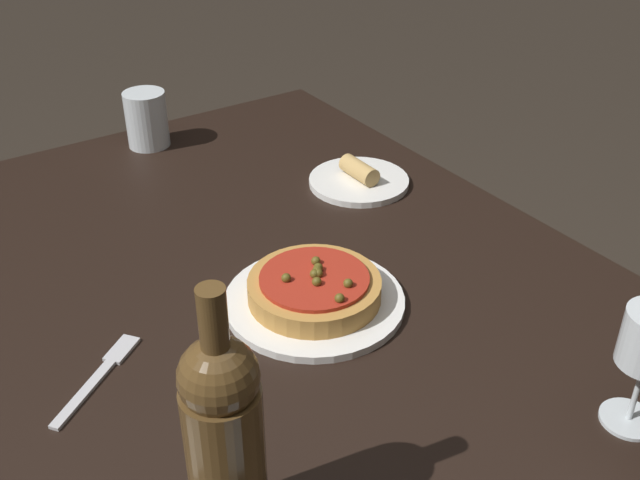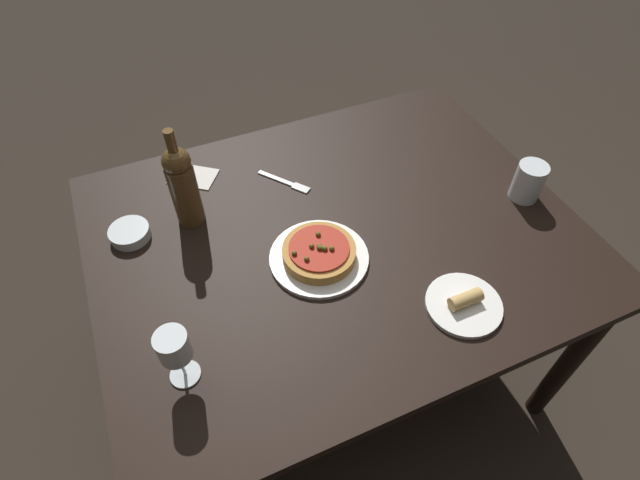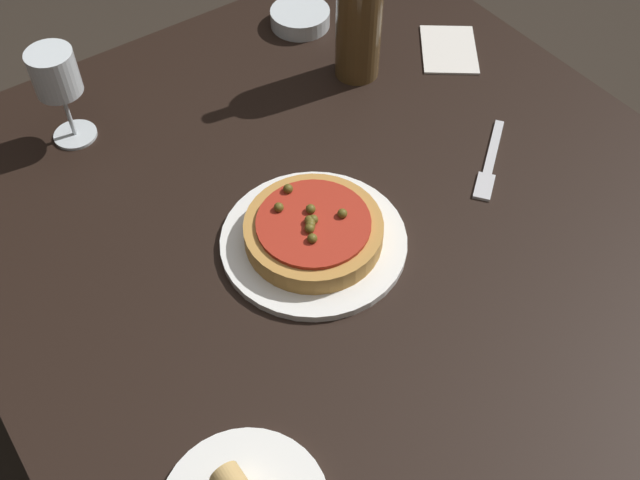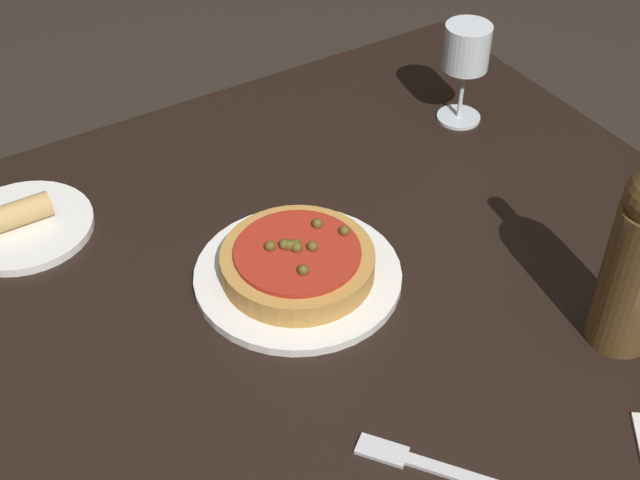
# 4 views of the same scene
# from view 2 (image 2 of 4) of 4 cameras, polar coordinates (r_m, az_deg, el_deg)

# --- Properties ---
(ground_plane) EXTENTS (14.00, 14.00, 0.00)m
(ground_plane) POSITION_cam_2_polar(r_m,az_deg,el_deg) (2.02, 1.35, -13.55)
(ground_plane) COLOR #2D261E
(dining_table) EXTENTS (1.33, 1.06, 0.75)m
(dining_table) POSITION_cam_2_polar(r_m,az_deg,el_deg) (1.46, 1.82, -1.25)
(dining_table) COLOR black
(dining_table) RESTS_ON ground_plane
(dinner_plate) EXTENTS (0.26, 0.26, 0.01)m
(dinner_plate) POSITION_cam_2_polar(r_m,az_deg,el_deg) (1.33, -0.11, -2.04)
(dinner_plate) COLOR white
(dinner_plate) RESTS_ON dining_table
(pizza) EXTENTS (0.19, 0.19, 0.05)m
(pizza) POSITION_cam_2_polar(r_m,az_deg,el_deg) (1.31, -0.12, -1.37)
(pizza) COLOR #BC843D
(pizza) RESTS_ON dinner_plate
(wine_glass) EXTENTS (0.07, 0.07, 0.16)m
(wine_glass) POSITION_cam_2_polar(r_m,az_deg,el_deg) (1.09, -16.35, -11.81)
(wine_glass) COLOR silver
(wine_glass) RESTS_ON dining_table
(wine_bottle) EXTENTS (0.08, 0.08, 0.31)m
(wine_bottle) POSITION_cam_2_polar(r_m,az_deg,el_deg) (1.39, -15.43, 6.16)
(wine_bottle) COLOR brown
(wine_bottle) RESTS_ON dining_table
(water_cup) EXTENTS (0.09, 0.09, 0.12)m
(water_cup) POSITION_cam_2_polar(r_m,az_deg,el_deg) (1.58, 22.71, 6.18)
(water_cup) COLOR silver
(water_cup) RESTS_ON dining_table
(side_bowl) EXTENTS (0.11, 0.11, 0.03)m
(side_bowl) POSITION_cam_2_polar(r_m,az_deg,el_deg) (1.47, -20.93, 0.74)
(side_bowl) COLOR silver
(side_bowl) RESTS_ON dining_table
(fork) EXTENTS (0.12, 0.15, 0.00)m
(fork) POSITION_cam_2_polar(r_m,az_deg,el_deg) (1.54, -3.80, 6.56)
(fork) COLOR silver
(fork) RESTS_ON dining_table
(side_plate) EXTENTS (0.19, 0.19, 0.05)m
(side_plate) POSITION_cam_2_polar(r_m,az_deg,el_deg) (1.28, 16.13, -7.00)
(side_plate) COLOR white
(side_plate) RESTS_ON dining_table
(paper_napkin) EXTENTS (0.17, 0.16, 0.00)m
(paper_napkin) POSITION_cam_2_polar(r_m,az_deg,el_deg) (1.60, -14.29, 7.05)
(paper_napkin) COLOR silver
(paper_napkin) RESTS_ON dining_table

